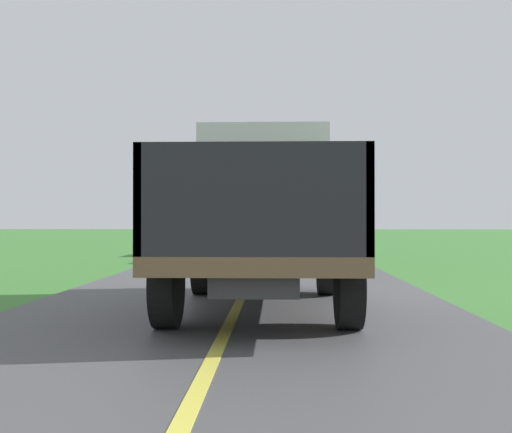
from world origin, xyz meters
name	(u,v)px	position (x,y,z in m)	size (l,w,h in m)	color
banana_truck_near	(263,211)	(0.36, 10.75, 1.48)	(2.38, 5.82, 2.80)	#2D2D30
banana_truck_far	(275,217)	(0.48, 24.44, 1.46)	(2.38, 5.81, 2.80)	#2D2D30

